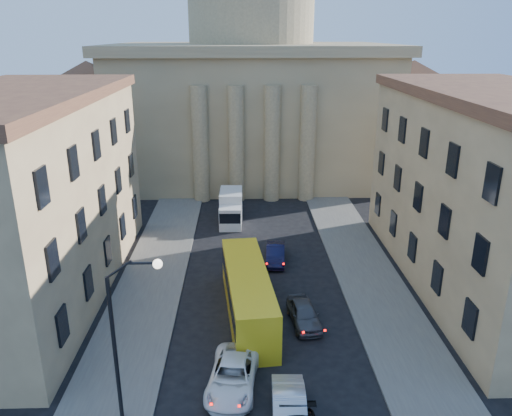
{
  "coord_description": "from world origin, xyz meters",
  "views": [
    {
      "loc": [
        -1.43,
        -12.17,
        18.28
      ],
      "look_at": [
        -0.58,
        16.24,
        8.29
      ],
      "focal_mm": 35.0,
      "sensor_mm": 36.0,
      "label": 1
    }
  ],
  "objects": [
    {
      "name": "car_right_far",
      "position": [
        2.61,
        16.53,
        0.74
      ],
      "size": [
        2.26,
        4.53,
        1.48
      ],
      "primitive_type": "imported",
      "rotation": [
        0.0,
        0.0,
        0.12
      ],
      "color": "#444448",
      "rests_on": "ground"
    },
    {
      "name": "building_left",
      "position": [
        -17.0,
        22.0,
        7.42
      ],
      "size": [
        11.6,
        26.6,
        14.7
      ],
      "color": "tan",
      "rests_on": "ground"
    },
    {
      "name": "car_right_distant",
      "position": [
        1.35,
        26.06,
        0.72
      ],
      "size": [
        1.87,
        4.5,
        1.45
      ],
      "primitive_type": "imported",
      "rotation": [
        0.0,
        0.0,
        -0.08
      ],
      "color": "black",
      "rests_on": "ground"
    },
    {
      "name": "car_right_near",
      "position": [
        0.8,
        7.58,
        0.78
      ],
      "size": [
        1.8,
        4.79,
        1.56
      ],
      "primitive_type": "imported",
      "rotation": [
        0.0,
        0.0,
        -0.03
      ],
      "color": "#B1B4B9",
      "rests_on": "ground"
    },
    {
      "name": "box_truck",
      "position": [
        -2.55,
        35.66,
        1.46
      ],
      "size": [
        2.3,
        5.65,
        3.08
      ],
      "rotation": [
        0.0,
        0.0,
        -0.02
      ],
      "color": "silver",
      "rests_on": "ground"
    },
    {
      "name": "sidewalk_left",
      "position": [
        -8.5,
        18.0,
        0.07
      ],
      "size": [
        5.0,
        60.0,
        0.15
      ],
      "primitive_type": "cube",
      "color": "#524F4B",
      "rests_on": "ground"
    },
    {
      "name": "street_lamp",
      "position": [
        -6.97,
        8.0,
        5.29
      ],
      "size": [
        2.62,
        0.44,
        8.83
      ],
      "color": "black",
      "rests_on": "ground"
    },
    {
      "name": "city_bus",
      "position": [
        -1.09,
        17.7,
        1.75
      ],
      "size": [
        3.78,
        11.8,
        3.27
      ],
      "rotation": [
        0.0,
        0.0,
        0.1
      ],
      "color": "gold",
      "rests_on": "ground"
    },
    {
      "name": "sidewalk_right",
      "position": [
        8.5,
        18.0,
        0.07
      ],
      "size": [
        5.0,
        60.0,
        0.15
      ],
      "primitive_type": "cube",
      "color": "#524F4B",
      "rests_on": "ground"
    },
    {
      "name": "church",
      "position": [
        0.0,
        55.47,
        11.88
      ],
      "size": [
        68.02,
        28.76,
        36.6
      ],
      "color": "#857352",
      "rests_on": "ground"
    },
    {
      "name": "car_left_mid",
      "position": [
        -2.02,
        10.32,
        0.76
      ],
      "size": [
        3.17,
        5.72,
        1.51
      ],
      "primitive_type": "imported",
      "rotation": [
        0.0,
        0.0,
        -0.12
      ],
      "color": "white",
      "rests_on": "ground"
    },
    {
      "name": "building_right",
      "position": [
        17.0,
        22.0,
        7.42
      ],
      "size": [
        11.6,
        26.6,
        14.7
      ],
      "color": "tan",
      "rests_on": "ground"
    }
  ]
}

